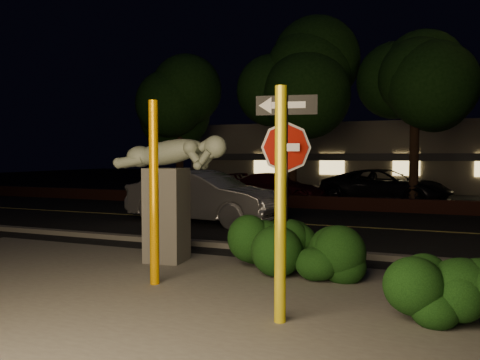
% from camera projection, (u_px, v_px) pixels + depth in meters
% --- Properties ---
extents(ground, '(90.00, 90.00, 0.00)m').
position_uv_depth(ground, '(337.00, 214.00, 16.70)').
color(ground, black).
rests_on(ground, ground).
extents(patio, '(14.00, 6.00, 0.02)m').
position_uv_depth(patio, '(201.00, 305.00, 6.47)').
color(patio, '#4C4944').
rests_on(patio, ground).
extents(road, '(80.00, 8.00, 0.01)m').
position_uv_depth(road, '(320.00, 225.00, 13.91)').
color(road, black).
rests_on(road, ground).
extents(lane_marking, '(80.00, 0.12, 0.00)m').
position_uv_depth(lane_marking, '(320.00, 225.00, 13.90)').
color(lane_marking, '#CBBB51').
rests_on(lane_marking, road).
extents(curb, '(80.00, 0.25, 0.12)m').
position_uv_depth(curb, '(281.00, 249.00, 10.09)').
color(curb, '#4C4944').
rests_on(curb, ground).
extents(brick_wall, '(40.00, 0.35, 0.50)m').
position_uv_depth(brick_wall, '(343.00, 203.00, 17.89)').
color(brick_wall, '#3F1B14').
rests_on(brick_wall, ground).
extents(parking_lot, '(40.00, 12.00, 0.01)m').
position_uv_depth(parking_lot, '(361.00, 197.00, 23.20)').
color(parking_lot, black).
rests_on(parking_lot, ground).
extents(building, '(22.00, 10.20, 4.00)m').
position_uv_depth(building, '(377.00, 157.00, 30.53)').
color(building, gray).
rests_on(building, ground).
extents(tree_far_a, '(4.60, 4.60, 7.43)m').
position_uv_depth(tree_far_a, '(179.00, 87.00, 22.12)').
color(tree_far_a, black).
rests_on(tree_far_a, ground).
extents(tree_far_b, '(5.20, 5.20, 8.41)m').
position_uv_depth(tree_far_b, '(293.00, 64.00, 20.26)').
color(tree_far_b, black).
rests_on(tree_far_b, ground).
extents(tree_far_c, '(4.80, 4.80, 7.84)m').
position_uv_depth(tree_far_c, '(416.00, 63.00, 18.09)').
color(tree_far_c, black).
rests_on(tree_far_c, ground).
extents(yellow_pole_left, '(0.15, 0.15, 2.95)m').
position_uv_depth(yellow_pole_left, '(154.00, 194.00, 7.44)').
color(yellow_pole_left, '#DA8F00').
rests_on(yellow_pole_left, ground).
extents(yellow_pole_right, '(0.15, 0.15, 2.93)m').
position_uv_depth(yellow_pole_right, '(281.00, 206.00, 5.72)').
color(yellow_pole_right, gold).
rests_on(yellow_pole_right, ground).
extents(signpost, '(1.05, 0.21, 3.11)m').
position_uv_depth(signpost, '(286.00, 148.00, 8.03)').
color(signpost, black).
rests_on(signpost, ground).
extents(sculpture, '(2.31, 0.83, 2.46)m').
position_uv_depth(sculpture, '(169.00, 185.00, 9.08)').
color(sculpture, '#4C4944').
rests_on(sculpture, ground).
extents(hedge_center, '(2.22, 1.56, 1.05)m').
position_uv_depth(hedge_center, '(271.00, 240.00, 8.65)').
color(hedge_center, black).
rests_on(hedge_center, ground).
extents(hedge_right, '(1.99, 1.56, 1.16)m').
position_uv_depth(hedge_right, '(310.00, 245.00, 7.90)').
color(hedge_right, black).
rests_on(hedge_right, ground).
extents(hedge_far_right, '(1.60, 1.18, 1.00)m').
position_uv_depth(hedge_far_right, '(455.00, 283.00, 5.81)').
color(hedge_far_right, black).
rests_on(hedge_far_right, ground).
extents(silver_sedan, '(5.10, 2.29, 1.62)m').
position_uv_depth(silver_sedan, '(204.00, 197.00, 14.46)').
color(silver_sedan, '#B9B9BF').
rests_on(silver_sedan, ground).
extents(parked_car_red, '(4.89, 3.71, 1.55)m').
position_uv_depth(parked_car_red, '(180.00, 182.00, 22.80)').
color(parked_car_red, maroon).
rests_on(parked_car_red, ground).
extents(parked_car_darkred, '(4.69, 2.43, 1.30)m').
position_uv_depth(parked_car_darkred, '(278.00, 188.00, 20.76)').
color(parked_car_darkred, '#471018').
rests_on(parked_car_darkred, ground).
extents(parked_car_dark, '(5.85, 3.81, 1.50)m').
position_uv_depth(parked_car_dark, '(385.00, 187.00, 20.09)').
color(parked_car_dark, black).
rests_on(parked_car_dark, ground).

